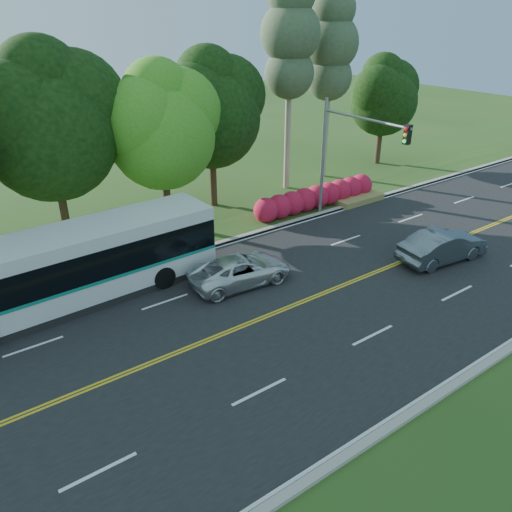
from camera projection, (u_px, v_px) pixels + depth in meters
ground at (322, 294)px, 22.35m from camera, size 120.00×120.00×0.00m
road at (322, 294)px, 22.34m from camera, size 60.00×14.00×0.02m
curb_north at (234, 239)px, 27.51m from camera, size 60.00×0.30×0.15m
curb_south at (463, 380)px, 17.12m from camera, size 60.00×0.30×0.15m
grass_verge at (216, 228)px, 28.86m from camera, size 60.00×4.00×0.10m
lane_markings at (320, 295)px, 22.29m from camera, size 57.60×13.82×0.00m
tree_row at (93, 112)px, 25.46m from camera, size 44.70×9.10×13.84m
bougainvillea_hedge at (319, 197)px, 31.69m from camera, size 9.50×2.25×1.50m
traffic_signal at (347, 146)px, 27.57m from camera, size 0.42×6.10×7.00m
transit_bus at (73, 268)px, 21.06m from camera, size 12.68×3.22×3.29m
sedan at (443, 246)px, 24.97m from camera, size 4.97×2.25×1.58m
suv at (241, 270)px, 22.95m from camera, size 4.99×2.66×1.33m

